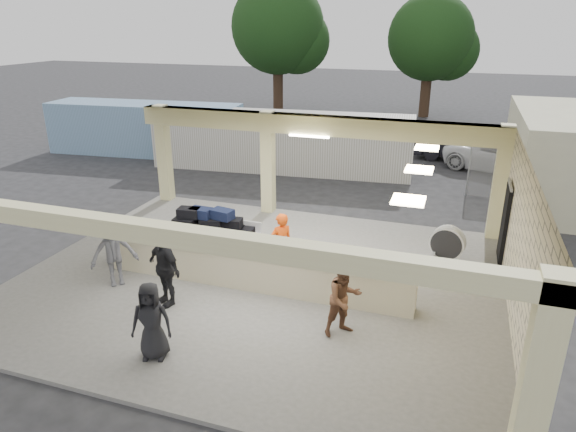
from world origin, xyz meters
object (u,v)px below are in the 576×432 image
(passenger_a, at_px, (344,299))
(passenger_b, at_px, (164,268))
(baggage_handler, at_px, (281,245))
(car_dark, at_px, (465,144))
(drum_fan, at_px, (447,243))
(car_white_a, at_px, (506,156))
(passenger_c, at_px, (114,252))
(passenger_d, at_px, (152,321))
(container_blue, at_px, (145,129))
(luggage_cart, at_px, (207,231))
(container_white, at_px, (282,142))
(baggage_counter, at_px, (250,269))

(passenger_a, xyz_separation_m, passenger_b, (-4.18, -0.11, 0.09))
(baggage_handler, height_order, car_dark, baggage_handler)
(drum_fan, relative_size, car_white_a, 0.21)
(passenger_a, relative_size, passenger_c, 0.93)
(passenger_d, xyz_separation_m, container_blue, (-9.63, 14.58, 0.34))
(car_dark, bearing_deg, passenger_a, 173.34)
(luggage_cart, height_order, passenger_c, passenger_c)
(luggage_cart, height_order, passenger_b, passenger_b)
(passenger_a, relative_size, car_dark, 0.35)
(container_white, height_order, container_blue, container_blue)
(passenger_d, height_order, car_dark, passenger_d)
(container_blue, bearing_deg, car_white_a, 1.46)
(container_blue, bearing_deg, passenger_b, -60.78)
(drum_fan, distance_m, passenger_a, 4.65)
(passenger_a, bearing_deg, car_white_a, 31.85)
(passenger_c, height_order, container_blue, container_blue)
(luggage_cart, height_order, baggage_handler, baggage_handler)
(luggage_cart, height_order, container_blue, container_blue)
(car_white_a, relative_size, car_dark, 1.05)
(luggage_cart, relative_size, passenger_c, 1.42)
(baggage_counter, height_order, luggage_cart, luggage_cart)
(baggage_handler, bearing_deg, passenger_a, 89.76)
(container_white, distance_m, container_blue, 7.42)
(baggage_handler, xyz_separation_m, passenger_b, (-2.08, -2.15, 0.06))
(baggage_handler, relative_size, passenger_a, 1.04)
(passenger_a, distance_m, passenger_c, 5.85)
(baggage_counter, xyz_separation_m, container_white, (-2.95, 10.82, 0.65))
(passenger_d, bearing_deg, container_white, 82.39)
(passenger_a, height_order, passenger_b, passenger_b)
(baggage_counter, height_order, passenger_c, passenger_c)
(baggage_counter, relative_size, passenger_d, 5.11)
(baggage_handler, bearing_deg, baggage_counter, 11.13)
(car_dark, bearing_deg, baggage_handler, 164.23)
(passenger_b, bearing_deg, baggage_handler, 70.10)
(baggage_counter, bearing_deg, passenger_a, -25.41)
(luggage_cart, xyz_separation_m, baggage_handler, (2.27, -0.36, 0.04))
(luggage_cart, xyz_separation_m, passenger_d, (1.03, -4.37, -0.02))
(luggage_cart, height_order, car_white_a, luggage_cart)
(drum_fan, xyz_separation_m, container_white, (-7.48, 7.83, 0.58))
(baggage_handler, xyz_separation_m, car_white_a, (6.03, 12.60, -0.25))
(passenger_d, bearing_deg, car_dark, 56.44)
(baggage_counter, relative_size, passenger_a, 4.95)
(passenger_a, bearing_deg, drum_fan, 22.56)
(passenger_b, bearing_deg, container_white, 120.66)
(drum_fan, distance_m, passenger_d, 8.13)
(drum_fan, relative_size, passenger_a, 0.63)
(passenger_c, xyz_separation_m, container_white, (0.27, 11.77, 0.25))
(car_dark, bearing_deg, car_white_a, -132.62)
(passenger_a, bearing_deg, passenger_c, 134.05)
(baggage_counter, xyz_separation_m, baggage_handler, (0.52, 0.80, 0.38))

